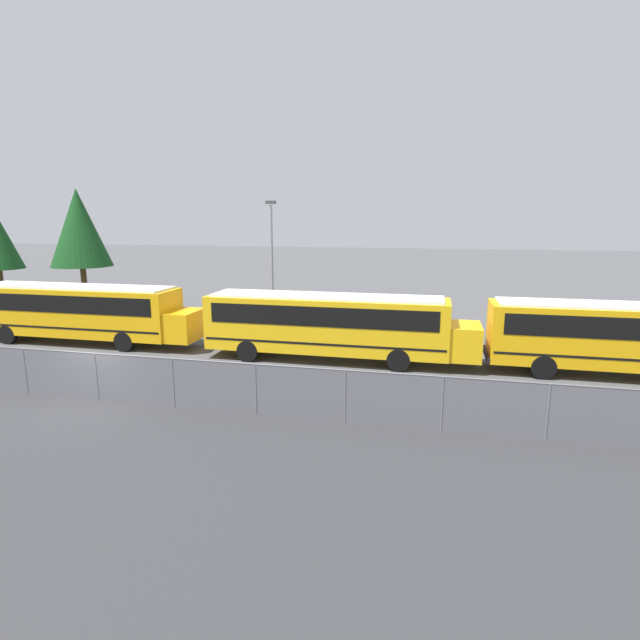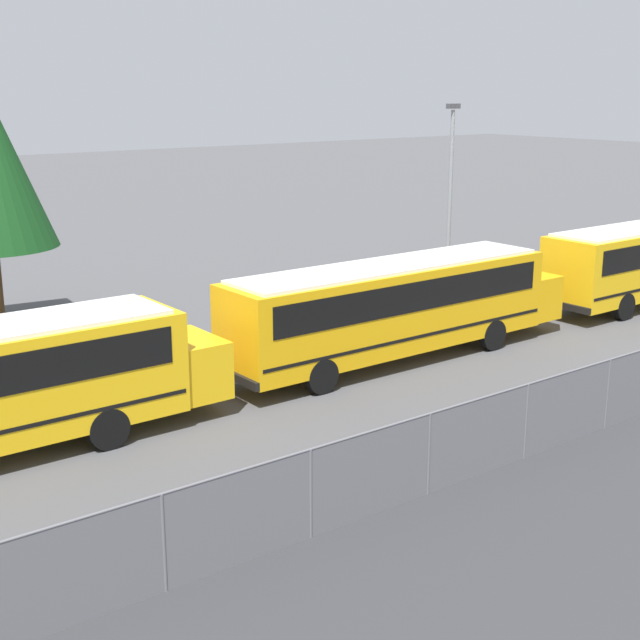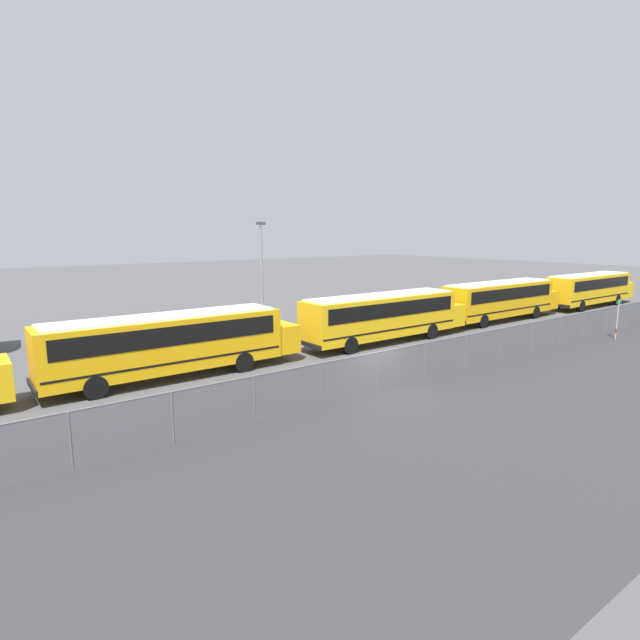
% 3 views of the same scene
% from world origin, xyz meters
% --- Properties ---
extents(school_bus_2, '(12.76, 2.45, 3.11)m').
position_xyz_m(school_bus_2, '(-6.44, 7.48, 1.86)').
color(school_bus_2, '#EDA80F').
rests_on(school_bus_2, ground_plane).
extents(light_pole, '(0.60, 0.24, 7.64)m').
position_xyz_m(light_pole, '(2.23, 13.84, 4.20)').
color(light_pole, gray).
rests_on(light_pole, ground_plane).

